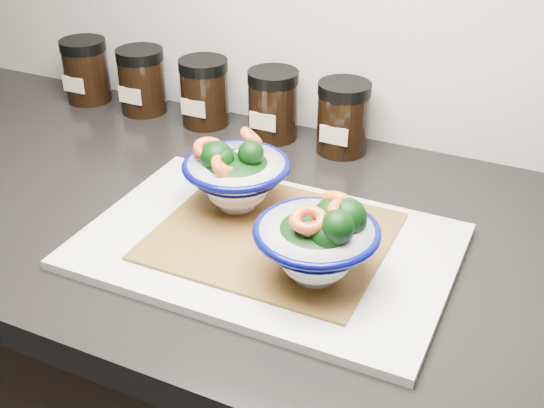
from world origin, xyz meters
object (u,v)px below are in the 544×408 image
at_px(spice_jar_a, 86,70).
at_px(spice_jar_c, 204,92).
at_px(cutting_board, 267,246).
at_px(bowl_right, 319,242).
at_px(spice_jar_d, 273,105).
at_px(bowl_left, 235,175).
at_px(spice_jar_e, 343,118).
at_px(spice_jar_b, 142,81).

height_order(spice_jar_a, spice_jar_c, same).
distance_m(cutting_board, spice_jar_c, 0.40).
xyz_separation_m(bowl_right, spice_jar_a, (-0.59, 0.34, -0.01)).
xyz_separation_m(spice_jar_a, spice_jar_d, (0.37, 0.00, 0.00)).
height_order(cutting_board, spice_jar_c, spice_jar_c).
bearing_deg(cutting_board, spice_jar_c, 130.91).
xyz_separation_m(spice_jar_c, spice_jar_d, (0.13, 0.00, 0.00)).
height_order(cutting_board, bowl_left, bowl_left).
bearing_deg(spice_jar_d, bowl_left, -76.25).
bearing_deg(spice_jar_d, spice_jar_e, 0.00).
bearing_deg(bowl_left, spice_jar_b, 142.17).
bearing_deg(bowl_left, spice_jar_c, 127.57).
relative_size(spice_jar_a, spice_jar_d, 1.00).
relative_size(spice_jar_b, spice_jar_e, 1.00).
bearing_deg(spice_jar_a, bowl_left, -29.23).
relative_size(bowl_left, spice_jar_e, 1.25).
height_order(cutting_board, bowl_right, bowl_right).
bearing_deg(spice_jar_c, spice_jar_d, 0.00).
height_order(spice_jar_a, spice_jar_d, same).
distance_m(spice_jar_a, spice_jar_b, 0.12).
xyz_separation_m(bowl_left, spice_jar_a, (-0.43, 0.24, -0.00)).
height_order(bowl_right, spice_jar_c, bowl_right).
relative_size(bowl_right, spice_jar_c, 1.26).
relative_size(bowl_left, spice_jar_d, 1.25).
distance_m(bowl_right, spice_jar_b, 0.58).
bearing_deg(spice_jar_b, spice_jar_e, 0.00).
distance_m(spice_jar_d, spice_jar_e, 0.12).
xyz_separation_m(bowl_left, spice_jar_e, (0.06, 0.24, -0.00)).
height_order(spice_jar_c, spice_jar_e, same).
bearing_deg(spice_jar_d, cutting_board, -66.20).
height_order(cutting_board, spice_jar_e, spice_jar_e).
relative_size(spice_jar_a, spice_jar_c, 1.00).
relative_size(bowl_left, spice_jar_b, 1.25).
distance_m(cutting_board, spice_jar_a, 0.59).
bearing_deg(bowl_right, spice_jar_e, 105.75).
distance_m(spice_jar_c, spice_jar_e, 0.25).
bearing_deg(bowl_right, spice_jar_a, 149.98).
distance_m(bowl_left, spice_jar_e, 0.25).
height_order(bowl_left, spice_jar_e, bowl_left).
height_order(spice_jar_a, spice_jar_e, same).
xyz_separation_m(spice_jar_d, spice_jar_e, (0.12, 0.00, 0.00)).
distance_m(bowl_right, spice_jar_c, 0.48).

